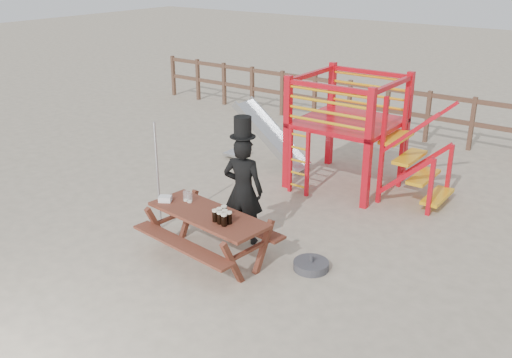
% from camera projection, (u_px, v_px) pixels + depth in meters
% --- Properties ---
extents(ground, '(60.00, 60.00, 0.00)m').
position_uv_depth(ground, '(215.00, 255.00, 8.28)').
color(ground, '#B9AA90').
rests_on(ground, ground).
extents(back_fence, '(15.09, 0.09, 1.20)m').
position_uv_depth(back_fence, '(407.00, 108.00, 13.27)').
color(back_fence, brown).
rests_on(back_fence, ground).
extents(playground_fort, '(4.71, 1.84, 2.10)m').
position_uv_depth(playground_fort, '(344.00, 129.00, 10.51)').
color(playground_fort, red).
rests_on(playground_fort, ground).
extents(picnic_table, '(1.96, 1.46, 0.71)m').
position_uv_depth(picnic_table, '(208.00, 230.00, 8.05)').
color(picnic_table, brown).
rests_on(picnic_table, ground).
extents(man_with_hat, '(0.70, 0.56, 1.96)m').
position_uv_depth(man_with_hat, '(243.00, 188.00, 8.38)').
color(man_with_hat, black).
rests_on(man_with_hat, ground).
extents(metal_pole, '(0.04, 0.04, 1.75)m').
position_uv_depth(metal_pole, '(158.00, 177.00, 8.79)').
color(metal_pole, '#B2B2B7').
rests_on(metal_pole, ground).
extents(parasol_base, '(0.50, 0.50, 0.21)m').
position_uv_depth(parasol_base, '(311.00, 265.00, 7.90)').
color(parasol_base, '#3C3C42').
rests_on(parasol_base, ground).
extents(paper_bag, '(0.23, 0.21, 0.08)m').
position_uv_depth(paper_bag, '(165.00, 199.00, 8.32)').
color(paper_bag, white).
rests_on(paper_bag, picnic_table).
extents(stout_pints, '(0.28, 0.28, 0.17)m').
position_uv_depth(stout_pints, '(222.00, 216.00, 7.66)').
color(stout_pints, black).
rests_on(stout_pints, picnic_table).
extents(empty_glasses, '(0.16, 0.08, 0.15)m').
position_uv_depth(empty_glasses, '(188.00, 197.00, 8.30)').
color(empty_glasses, silver).
rests_on(empty_glasses, picnic_table).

